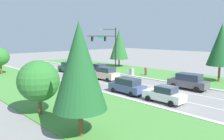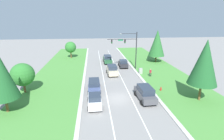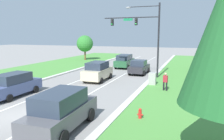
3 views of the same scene
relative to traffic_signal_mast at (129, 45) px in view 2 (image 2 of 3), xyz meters
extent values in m
plane|color=gray|center=(-4.33, -15.22, -5.61)|extent=(160.00, 160.00, 0.00)
cube|color=beige|center=(1.32, -15.22, -5.53)|extent=(0.50, 90.00, 0.15)
cube|color=beige|center=(-9.98, -15.22, -5.53)|extent=(0.50, 90.00, 0.15)
cube|color=#4C8E3D|center=(6.57, -15.22, -5.57)|extent=(10.00, 90.00, 0.08)
cube|color=#4C8E3D|center=(-15.23, -15.22, -5.57)|extent=(10.00, 90.00, 0.08)
cube|color=white|center=(-6.13, -15.22, -5.60)|extent=(0.14, 81.00, 0.01)
cube|color=white|center=(-2.53, -15.22, -5.60)|extent=(0.14, 81.00, 0.01)
cylinder|color=black|center=(1.80, 0.01, -1.33)|extent=(0.20, 0.20, 8.55)
cylinder|color=black|center=(-1.51, 0.01, 1.40)|extent=(6.62, 0.12, 0.12)
cube|color=#147042|center=(-1.84, 0.01, 1.18)|extent=(1.10, 0.04, 0.28)
cylinder|color=black|center=(-0.02, 0.01, 2.60)|extent=(3.64, 0.09, 0.09)
ellipsoid|color=gray|center=(-1.84, 0.01, 2.55)|extent=(0.56, 0.28, 0.20)
cube|color=black|center=(-0.85, 0.01, 0.90)|extent=(0.28, 0.32, 0.80)
sphere|color=#2D2D2D|center=(-0.85, -0.16, 1.13)|extent=(0.16, 0.16, 0.16)
sphere|color=#2D2D2D|center=(-0.85, -0.16, 0.90)|extent=(0.16, 0.16, 0.16)
sphere|color=#23D647|center=(-0.85, -0.16, 0.67)|extent=(0.16, 0.16, 0.16)
cube|color=black|center=(-3.83, 0.01, 0.90)|extent=(0.28, 0.32, 0.80)
sphere|color=#2D2D2D|center=(-3.83, -0.16, 1.13)|extent=(0.16, 0.16, 0.16)
sphere|color=#2D2D2D|center=(-3.83, -0.16, 0.90)|extent=(0.16, 0.16, 0.16)
sphere|color=#23D647|center=(-3.83, -0.16, 0.67)|extent=(0.16, 0.16, 0.16)
cube|color=#28282D|center=(-0.83, 1.98, -4.89)|extent=(1.97, 4.27, 0.76)
cube|color=#283342|center=(-0.83, 1.73, -4.15)|extent=(1.73, 1.94, 0.72)
cylinder|color=black|center=(0.12, 3.28, -5.27)|extent=(0.25, 0.68, 0.68)
cylinder|color=black|center=(-1.73, 3.31, -5.27)|extent=(0.25, 0.68, 0.68)
cylinder|color=black|center=(0.07, 0.65, -5.27)|extent=(0.25, 0.68, 0.68)
cylinder|color=black|center=(-1.78, 0.68, -5.27)|extent=(0.25, 0.68, 0.68)
cube|color=white|center=(-8.03, -17.01, -4.90)|extent=(1.87, 4.39, 0.78)
cube|color=#283342|center=(-8.03, -17.27, -4.17)|extent=(1.64, 1.99, 0.68)
cylinder|color=black|center=(-7.18, -15.65, -5.29)|extent=(0.25, 0.65, 0.64)
cylinder|color=black|center=(-8.93, -15.68, -5.29)|extent=(0.25, 0.65, 0.64)
cylinder|color=black|center=(-7.13, -18.35, -5.29)|extent=(0.25, 0.65, 0.64)
cylinder|color=black|center=(-8.88, -18.38, -5.29)|extent=(0.25, 0.65, 0.64)
cube|color=beige|center=(-4.17, -3.65, -4.80)|extent=(2.13, 4.69, 0.99)
cube|color=#283342|center=(-4.16, -3.77, -3.92)|extent=(1.87, 2.83, 0.77)
cylinder|color=black|center=(-3.26, -2.18, -5.30)|extent=(0.26, 0.63, 0.62)
cylinder|color=black|center=(-5.18, -2.25, -5.30)|extent=(0.26, 0.63, 0.62)
cylinder|color=black|center=(-3.15, -5.05, -5.30)|extent=(0.26, 0.63, 0.62)
cylinder|color=black|center=(-5.08, -5.12, -5.30)|extent=(0.26, 0.63, 0.62)
cube|color=#4C4C51|center=(-0.70, -15.99, -4.80)|extent=(2.18, 5.10, 0.87)
cube|color=#283342|center=(-0.70, -16.12, -3.93)|extent=(1.90, 3.08, 0.85)
cylinder|color=black|center=(0.19, -14.40, -5.23)|extent=(0.27, 0.76, 0.75)
cylinder|color=black|center=(-1.73, -14.48, -5.23)|extent=(0.27, 0.76, 0.75)
cylinder|color=black|center=(0.33, -17.50, -5.23)|extent=(0.27, 0.76, 0.75)
cylinder|color=black|center=(-1.60, -17.59, -5.23)|extent=(0.27, 0.76, 0.75)
cube|color=#475684|center=(-8.03, -11.82, -4.88)|extent=(1.90, 4.73, 0.85)
cube|color=#283342|center=(-8.03, -11.93, -4.08)|extent=(1.70, 2.84, 0.75)
cylinder|color=black|center=(-7.11, -10.36, -5.31)|extent=(0.24, 0.60, 0.60)
cylinder|color=black|center=(-8.94, -10.35, -5.31)|extent=(0.24, 0.60, 0.60)
cylinder|color=black|center=(-7.12, -13.28, -5.31)|extent=(0.24, 0.60, 0.60)
cylinder|color=black|center=(-8.96, -13.27, -5.31)|extent=(0.24, 0.60, 0.60)
cube|color=#235633|center=(-4.27, 6.67, -4.82)|extent=(2.11, 5.13, 0.90)
cube|color=#283342|center=(-4.27, 6.54, -3.98)|extent=(1.86, 3.09, 0.77)
cylinder|color=black|center=(-3.34, 8.27, -5.27)|extent=(0.26, 0.68, 0.68)
cylinder|color=black|center=(-5.28, 8.22, -5.27)|extent=(0.26, 0.68, 0.68)
cylinder|color=black|center=(-3.26, 5.12, -5.27)|extent=(0.26, 0.68, 0.68)
cylinder|color=black|center=(-5.20, 5.07, -5.27)|extent=(0.26, 0.68, 0.68)
cube|color=#9E9E99|center=(1.93, -3.96, -4.97)|extent=(0.70, 0.60, 1.28)
cylinder|color=black|center=(3.30, -5.92, -5.19)|extent=(0.14, 0.14, 0.84)
cylinder|color=black|center=(3.56, -5.97, -5.19)|extent=(0.14, 0.14, 0.84)
cube|color=maroon|center=(3.43, -5.94, -4.47)|extent=(0.41, 0.29, 0.60)
sphere|color=tan|center=(3.43, -5.94, -4.03)|extent=(0.22, 0.22, 0.22)
cylinder|color=red|center=(2.86, -13.18, -5.33)|extent=(0.20, 0.20, 0.55)
sphere|color=red|center=(2.86, -13.18, -5.00)|extent=(0.18, 0.18, 0.18)
cylinder|color=red|center=(2.74, -13.18, -5.31)|extent=(0.10, 0.09, 0.09)
cylinder|color=red|center=(2.98, -13.18, -5.31)|extent=(0.10, 0.09, 0.09)
cylinder|color=brown|center=(8.86, 5.89, -4.71)|extent=(0.32, 0.32, 1.79)
cone|color=#28662D|center=(8.86, 5.89, -0.40)|extent=(4.27, 4.27, 6.83)
cylinder|color=brown|center=(-14.56, 13.32, -4.56)|extent=(0.32, 0.32, 2.09)
sphere|color=#2D752D|center=(-14.56, 13.32, -2.30)|extent=(3.23, 3.23, 3.23)
cylinder|color=brown|center=(7.12, -17.05, -4.33)|extent=(0.32, 0.32, 2.55)
cone|color=#1E5628|center=(7.12, -17.05, 0.11)|extent=(3.97, 3.97, 6.35)
cylinder|color=brown|center=(-19.11, -11.43, -4.76)|extent=(0.32, 0.32, 1.69)
sphere|color=#2D752D|center=(-19.11, -11.43, -2.56)|extent=(3.63, 3.63, 3.63)
cylinder|color=brown|center=(-19.10, -17.53, -4.61)|extent=(0.32, 0.32, 2.00)
cone|color=#1E5628|center=(-19.10, -17.53, -0.67)|extent=(3.66, 3.66, 5.86)
camera|label=1|loc=(-27.46, -29.23, 1.22)|focal=35.00mm
camera|label=2|loc=(-8.05, -38.71, 5.95)|focal=28.00mm
camera|label=3|loc=(5.64, -25.37, -0.62)|focal=35.00mm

